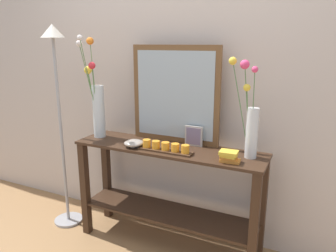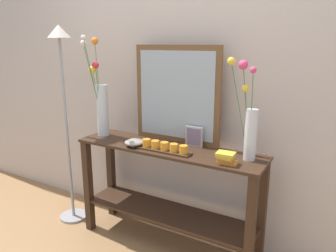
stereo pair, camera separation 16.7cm
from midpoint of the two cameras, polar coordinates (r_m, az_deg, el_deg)
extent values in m
cube|color=#997047|center=(2.69, 1.89, -20.15)|extent=(7.00, 6.00, 0.02)
cube|color=beige|center=(2.49, 5.48, 10.53)|extent=(6.40, 0.08, 2.70)
cube|color=#382316|center=(2.33, 2.05, -4.01)|extent=(1.41, 0.37, 0.02)
cube|color=#382316|center=(2.55, 1.94, -15.08)|extent=(1.35, 0.33, 0.02)
cube|color=#382316|center=(2.73, -12.18, -10.42)|extent=(0.06, 0.06, 0.77)
cube|color=#382316|center=(2.17, 16.55, -17.70)|extent=(0.06, 0.06, 0.77)
cube|color=#382316|center=(2.93, -8.39, -8.44)|extent=(0.06, 0.06, 0.77)
cube|color=#382316|center=(2.42, 18.22, -14.29)|extent=(0.06, 0.06, 0.77)
cube|color=brown|center=(2.38, 3.55, 5.50)|extent=(0.69, 0.03, 0.72)
cube|color=#9EADB7|center=(2.37, 3.40, 5.45)|extent=(0.61, 0.00, 0.64)
cylinder|color=silver|center=(2.61, -9.70, 2.71)|extent=(0.09, 0.09, 0.41)
cylinder|color=#4C753D|center=(2.54, -11.01, 6.62)|extent=(0.03, 0.15, 0.75)
sphere|color=silver|center=(2.47, -12.81, 14.97)|extent=(0.04, 0.04, 0.04)
cylinder|color=#4C753D|center=(2.62, -10.42, 4.23)|extent=(0.08, 0.03, 0.51)
sphere|color=yellow|center=(2.61, -11.45, 9.73)|extent=(0.06, 0.06, 0.06)
cylinder|color=#4C753D|center=(2.57, -10.98, 6.25)|extent=(0.09, 0.10, 0.71)
sphere|color=silver|center=(2.54, -12.88, 14.05)|extent=(0.04, 0.04, 0.04)
cylinder|color=#4C753D|center=(2.62, -10.33, 6.63)|extent=(0.06, 0.02, 0.72)
sphere|color=orange|center=(2.62, -11.01, 14.53)|extent=(0.06, 0.06, 0.06)
cylinder|color=#4C753D|center=(2.57, -10.27, 4.48)|extent=(0.03, 0.08, 0.55)
sphere|color=red|center=(2.50, -10.83, 10.50)|extent=(0.05, 0.05, 0.05)
cylinder|color=silver|center=(2.13, 16.59, -1.55)|extent=(0.08, 0.08, 0.33)
cylinder|color=#4C753D|center=(2.07, 16.76, 1.80)|extent=(0.01, 0.03, 0.56)
sphere|color=#EA4275|center=(2.02, 17.17, 9.43)|extent=(0.04, 0.04, 0.04)
cylinder|color=#4C753D|center=(2.09, 14.77, 2.73)|extent=(0.13, 0.04, 0.60)
sphere|color=yellow|center=(2.05, 13.46, 11.07)|extent=(0.05, 0.05, 0.05)
cylinder|color=#4C753D|center=(2.09, 15.86, 2.36)|extent=(0.06, 0.04, 0.58)
sphere|color=#EA4275|center=(2.04, 15.50, 10.37)|extent=(0.06, 0.06, 0.06)
cylinder|color=#4C753D|center=(2.10, 15.94, 0.43)|extent=(0.04, 0.04, 0.44)
sphere|color=yellow|center=(2.05, 15.81, 6.39)|extent=(0.05, 0.05, 0.05)
cube|color=#472D1C|center=(2.24, 1.51, -4.39)|extent=(0.39, 0.09, 0.01)
cylinder|color=orange|center=(2.30, -1.74, -3.00)|extent=(0.06, 0.06, 0.05)
cylinder|color=orange|center=(2.26, -0.14, -3.28)|extent=(0.06, 0.06, 0.05)
cylinder|color=orange|center=(2.23, 1.51, -3.57)|extent=(0.06, 0.06, 0.05)
cylinder|color=orange|center=(2.20, 3.22, -3.87)|extent=(0.06, 0.06, 0.05)
cylinder|color=orange|center=(2.17, 4.97, -4.17)|extent=(0.06, 0.06, 0.05)
cube|color=#B7B2AD|center=(2.34, 6.67, -1.89)|extent=(0.13, 0.01, 0.15)
cube|color=slate|center=(2.33, 6.60, -1.93)|extent=(0.11, 0.00, 0.12)
cylinder|color=#9E9389|center=(2.35, -3.96, -3.51)|extent=(0.06, 0.06, 0.01)
ellipsoid|color=#9E9389|center=(2.35, -3.97, -2.89)|extent=(0.14, 0.14, 0.04)
cube|color=orange|center=(2.07, 12.70, -6.31)|extent=(0.13, 0.08, 0.02)
cube|color=orange|center=(2.07, 12.46, -5.78)|extent=(0.10, 0.07, 0.02)
cube|color=gold|center=(2.05, 12.46, -5.39)|extent=(0.10, 0.08, 0.02)
cube|color=gold|center=(2.05, 12.48, -4.90)|extent=(0.12, 0.10, 0.02)
cylinder|color=#9E9EA3|center=(3.10, -14.77, -15.13)|extent=(0.24, 0.24, 0.02)
cylinder|color=#9E9EA3|center=(2.81, -15.80, -1.17)|extent=(0.02, 0.02, 1.54)
cone|color=beige|center=(2.71, -17.04, 15.73)|extent=(0.18, 0.18, 0.10)
camera|label=1|loc=(0.08, -87.91, 0.55)|focal=34.51mm
camera|label=2|loc=(0.08, 92.09, -0.55)|focal=34.51mm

